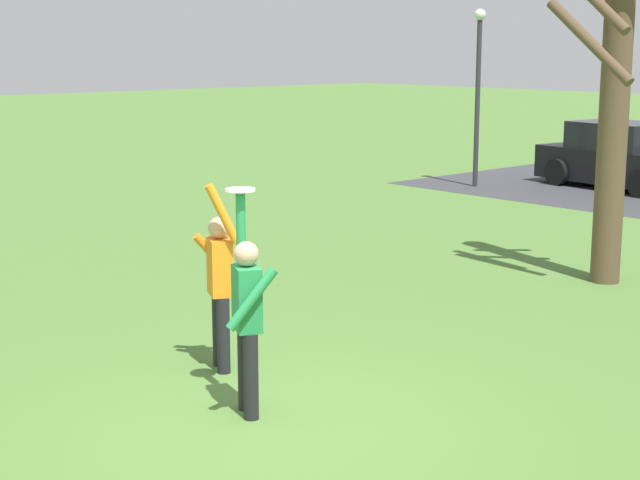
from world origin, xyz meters
TOP-DOWN VIEW (x-y plane):
  - ground_plane at (0.00, 0.00)m, footprint 120.00×120.00m
  - person_catcher at (-0.31, 0.01)m, footprint 0.58×0.51m
  - person_defender at (-1.55, 0.60)m, footprint 0.64×0.59m
  - frisbee_disc at (-0.52, 0.10)m, footprint 0.28×0.28m
  - parked_car_black at (-6.15, 15.96)m, footprint 4.31×2.46m
  - bare_tree_tall at (-1.02, 7.11)m, footprint 1.54×1.23m
  - lamppost_by_lot at (-8.72, 13.57)m, footprint 0.28×0.28m

SIDE VIEW (x-z plane):
  - ground_plane at x=0.00m, z-range 0.00..0.00m
  - parked_car_black at x=-6.15m, z-range -0.07..1.52m
  - person_defender at x=-1.55m, z-range -0.04..2.00m
  - person_catcher at x=-0.31m, z-range -0.06..2.02m
  - frisbee_disc at x=-0.52m, z-range 2.08..2.10m
  - lamppost_by_lot at x=-8.72m, z-range 0.46..4.72m
  - bare_tree_tall at x=-1.02m, z-range 0.13..6.26m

